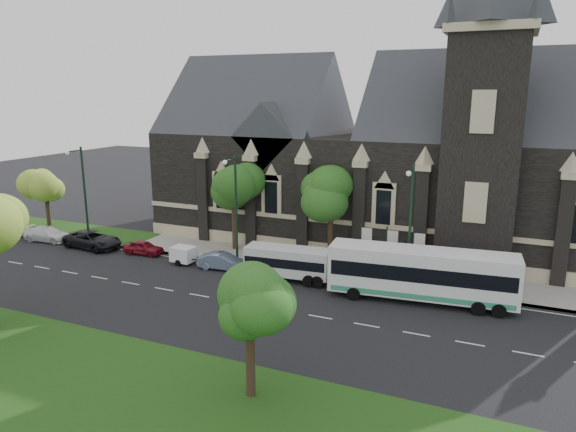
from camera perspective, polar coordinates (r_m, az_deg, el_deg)
The scene contains 21 objects.
ground at distance 36.10m, azimuth -5.56°, elevation -9.31°, with size 160.00×160.00×0.00m, color black.
sidewalk at distance 44.08m, azimuth 0.44°, elevation -4.88°, with size 80.00×5.00×0.15m, color gray.
museum at distance 49.44m, azimuth 10.24°, elevation 6.53°, with size 40.00×17.70×29.90m.
tree_park_east at distance 24.04m, azimuth -3.65°, elevation -9.33°, with size 3.40×3.40×6.28m.
tree_walk_right at distance 42.63m, azimuth 5.07°, elevation 2.42°, with size 4.08×4.08×7.80m.
tree_walk_left at distance 46.22m, azimuth -5.59°, elevation 3.16°, with size 3.91×3.91×7.64m.
tree_walk_far at distance 59.81m, azimuth -24.65°, elevation 3.25°, with size 3.40×3.40×6.28m.
street_lamp_near at distance 37.70m, azimuth 13.10°, elevation -0.43°, with size 0.36×1.88×9.00m.
street_lamp_mid at distance 42.39m, azimuth -5.81°, elevation 1.37°, with size 0.36×1.88×9.00m.
street_lamp_far at distance 52.01m, azimuth -21.41°, elevation 2.74°, with size 0.36×1.88×9.00m.
banner_flag_left at distance 40.98m, azimuth 8.29°, elevation -3.06°, with size 0.90×0.10×4.00m.
banner_flag_center at distance 40.54m, azimuth 11.02°, elevation -3.36°, with size 0.90×0.10×4.00m.
banner_flag_right at distance 40.18m, azimuth 13.81°, elevation -3.65°, with size 0.90×0.10×4.00m.
tour_coach at distance 36.60m, azimuth 14.30°, elevation -6.07°, with size 12.54×3.82×3.60m.
shuttle_bus at distance 39.56m, azimuth 0.02°, elevation -4.94°, with size 6.60×2.81×2.49m.
box_trailer at distance 44.19m, azimuth -11.32°, elevation -4.09°, with size 2.73×1.60×1.44m.
sedan at distance 42.39m, azimuth -7.10°, elevation -4.91°, with size 1.39×3.99×1.32m, color #7589A9.
car_far_red at distance 47.57m, azimuth -15.42°, elevation -3.32°, with size 1.44×3.57×1.22m, color maroon.
car_far_white at distance 54.88m, azimuth -24.69°, elevation -1.80°, with size 1.90×4.67×1.35m, color white.
car_far_black at distance 50.85m, azimuth -20.46°, elevation -2.42°, with size 2.58×5.61×1.56m, color black.
car_far_grey at distance 58.88m, azimuth -28.15°, elevation -1.09°, with size 1.65×4.73×1.56m, color #454B51.
Camera 1 is at (16.39, -29.01, 13.89)m, focal length 32.73 mm.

